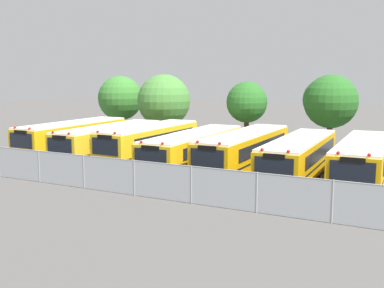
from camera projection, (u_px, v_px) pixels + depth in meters
The scene contains 14 objects.
ground_plane at pixel (195, 168), 31.37m from camera, with size 160.00×160.00×0.00m, color #514F4C.
school_bus_0 at pixel (73, 137), 36.08m from camera, with size 2.61×10.65×2.73m.
school_bus_1 at pixel (110, 140), 34.59m from camera, with size 2.68×11.12×2.61m.
school_bus_2 at pixel (150, 142), 32.93m from camera, with size 2.53×10.31×2.80m.
school_bus_3 at pixel (194, 148), 31.01m from camera, with size 2.84×11.66×2.53m.
school_bus_4 at pixel (245, 150), 29.76m from camera, with size 2.50×11.43×2.70m.
school_bus_5 at pixel (299, 156), 27.83m from camera, with size 2.73×11.29×2.58m.
school_bus_6 at pixel (364, 160), 26.28m from camera, with size 2.84×10.97×2.65m.
tree_0 at pixel (119, 98), 46.77m from camera, with size 4.48×4.48×6.17m.
tree_1 at pixel (163, 100), 43.12m from camera, with size 4.94×4.94×6.32m.
tree_2 at pixel (246, 103), 38.04m from camera, with size 3.37×3.37×5.70m.
tree_3 at pixel (329, 101), 37.47m from camera, with size 4.43×4.34×6.28m.
chainlink_fence at pixel (134, 177), 23.88m from camera, with size 26.69×0.07×1.88m.
traffic_cone at pixel (129, 186), 25.03m from camera, with size 0.41×0.41×0.54m, color #EA5914.
Camera 1 is at (13.97, -27.45, 6.15)m, focal length 43.30 mm.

